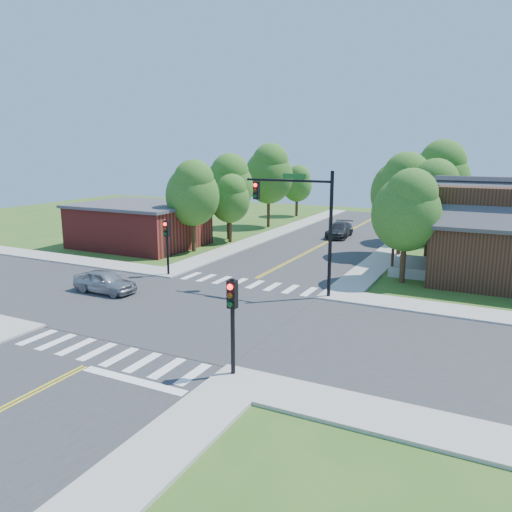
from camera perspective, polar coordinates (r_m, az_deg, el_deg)
The scene contains 25 objects.
ground at distance 26.47m, azimuth -7.35°, elevation -6.38°, with size 100.00×100.00×0.00m, color #2E5B1C.
road_ns at distance 26.46m, azimuth -7.35°, elevation -6.34°, with size 10.00×90.00×0.04m, color #2D2D30.
road_ew at distance 26.46m, azimuth -7.35°, elevation -6.33°, with size 90.00×10.00×0.04m, color #2D2D30.
intersection_patch at distance 26.47m, azimuth -7.35°, elevation -6.38°, with size 10.20×10.20×0.06m, color #2D2D30.
sidewalk_nw at distance 47.98m, azimuth -12.58°, elevation 1.94°, with size 40.00×40.00×0.14m.
crosswalk_north at distance 31.55m, azimuth -1.08°, elevation -3.13°, with size 8.85×2.00×0.01m.
crosswalk_south at distance 21.93m, azimuth -16.55°, elevation -10.71°, with size 8.85×2.00×0.01m.
centerline at distance 26.45m, azimuth -7.35°, elevation -6.29°, with size 0.30×90.00×0.01m.
stop_bar at distance 19.46m, azimuth -13.85°, elevation -13.74°, with size 4.60×0.45×0.09m, color white.
signal_mast_ne at distance 28.46m, azimuth 5.33°, elevation 5.01°, with size 5.30×0.42×7.20m.
signal_pole_se at distance 18.28m, azimuth -2.74°, elevation -6.09°, with size 0.34×0.42×3.80m.
signal_pole_nw at distance 33.39m, azimuth -10.15°, elevation 2.14°, with size 0.34×0.42×3.80m.
building_nw at distance 44.69m, azimuth -13.18°, elevation 3.53°, with size 10.40×8.40×3.73m.
tree_e_a at distance 32.26m, azimuth 16.93°, elevation 5.20°, with size 4.26×4.05×7.25m.
tree_e_b at distance 38.93m, azimuth 19.42°, elevation 6.60°, with size 4.53×4.31×7.71m.
tree_e_c at distance 47.51m, azimuth 20.23°, elevation 8.63°, with size 5.41×5.14×9.19m.
tree_e_d at distance 55.81m, azimuth 21.61°, elevation 7.32°, with size 3.99×3.79×6.78m.
tree_w_a at distance 41.01m, azimuth -7.23°, elevation 7.30°, with size 4.44×4.21×7.54m.
tree_w_b at distance 46.45m, azimuth -3.15°, elevation 8.30°, with size 4.69×4.45×7.97m.
tree_w_c at distance 53.75m, azimuth 1.51°, elevation 9.51°, with size 5.25×4.99×8.93m.
tree_w_d at distance 62.81m, azimuth 4.76°, elevation 8.34°, with size 3.75×3.56×6.38m.
tree_house at distance 40.41m, azimuth 16.48°, elevation 7.41°, with size 4.80×4.56×8.17m.
tree_bldg at distance 45.04m, azimuth -2.96°, elevation 6.71°, with size 3.66×3.48×6.22m.
car_silver at distance 30.75m, azimuth -16.88°, elevation -2.87°, with size 3.95×1.59×1.35m, color #9EA0A5.
car_dgrey at distance 48.41m, azimuth 9.52°, elevation 2.91°, with size 2.32×4.95×1.40m, color #27292B.
Camera 1 is at (14.12, -20.74, 8.41)m, focal length 35.00 mm.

